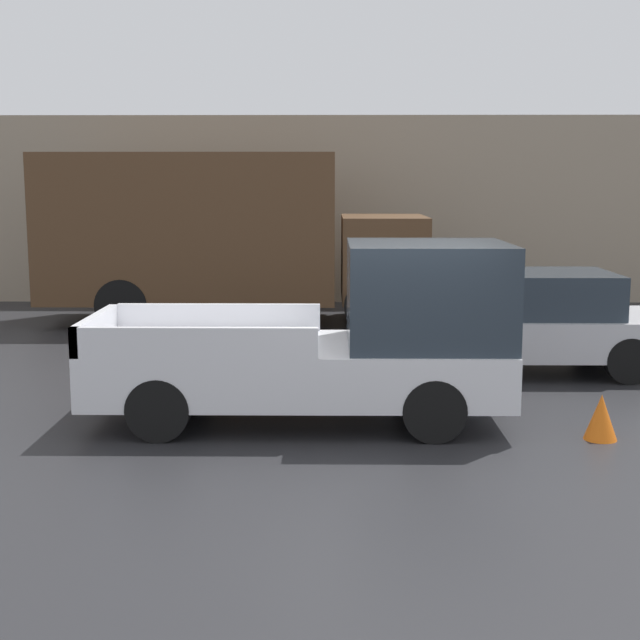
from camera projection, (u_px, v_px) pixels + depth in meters
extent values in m
plane|color=#232326|center=(386.00, 431.00, 10.49)|extent=(60.00, 60.00, 0.00)
cube|color=gray|center=(358.00, 210.00, 21.27)|extent=(28.00, 0.15, 4.43)
cube|color=silver|center=(299.00, 369.00, 10.88)|extent=(5.03, 1.98, 0.64)
cube|color=#28333D|center=(428.00, 294.00, 10.72)|extent=(1.91, 1.86, 1.22)
cube|color=silver|center=(215.00, 317.00, 11.75)|extent=(2.77, 0.10, 0.35)
cube|color=silver|center=(194.00, 343.00, 9.89)|extent=(2.77, 0.10, 0.35)
cube|color=silver|center=(96.00, 329.00, 10.83)|extent=(0.10, 1.98, 0.35)
cylinder|color=black|center=(419.00, 376.00, 11.77)|extent=(0.73, 0.26, 0.73)
cylinder|color=black|center=(434.00, 410.00, 10.05)|extent=(0.73, 0.26, 0.73)
cylinder|color=black|center=(184.00, 376.00, 11.81)|extent=(0.73, 0.26, 0.73)
cylinder|color=black|center=(158.00, 409.00, 10.08)|extent=(0.73, 0.26, 0.73)
cube|color=silver|center=(522.00, 333.00, 13.75)|extent=(4.40, 1.95, 0.60)
cube|color=#28333D|center=(532.00, 293.00, 13.65)|extent=(2.42, 1.72, 0.66)
cylinder|color=black|center=(593.00, 339.00, 14.64)|extent=(0.68, 0.22, 0.68)
cylinder|color=black|center=(629.00, 361.00, 12.91)|extent=(0.68, 0.22, 0.68)
cylinder|color=black|center=(427.00, 339.00, 14.67)|extent=(0.68, 0.22, 0.68)
cylinder|color=black|center=(440.00, 360.00, 12.94)|extent=(0.68, 0.22, 0.68)
cube|color=#4C331E|center=(383.00, 258.00, 18.27)|extent=(1.70, 2.44, 1.71)
cube|color=#4C331E|center=(191.00, 227.00, 18.21)|extent=(5.88, 2.56, 2.96)
cylinder|color=black|center=(366.00, 291.00, 19.53)|extent=(1.03, 0.30, 1.03)
cylinder|color=black|center=(370.00, 306.00, 17.27)|extent=(1.03, 0.30, 1.03)
cylinder|color=black|center=(146.00, 291.00, 19.59)|extent=(1.03, 0.30, 1.03)
cylinder|color=black|center=(122.00, 305.00, 17.32)|extent=(1.03, 0.30, 1.03)
cube|color=gold|center=(382.00, 283.00, 21.21)|extent=(0.45, 0.40, 1.01)
cone|color=orange|center=(601.00, 417.00, 10.13)|extent=(0.38, 0.38, 0.53)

